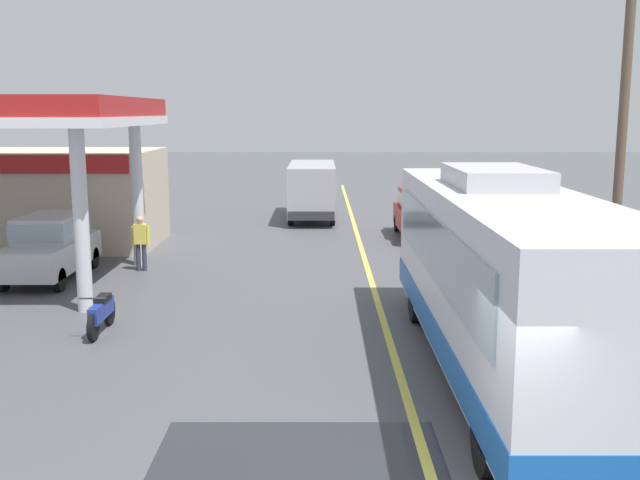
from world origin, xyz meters
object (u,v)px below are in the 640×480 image
Objects in this scene: motorcycle_parked_forecourt at (103,312)px; car_trailing_behind_bus at (423,211)px; car_at_pump at (53,243)px; minibus_opposing_lane at (314,186)px; coach_bus_main at (506,281)px; pedestrian_near_pump at (143,240)px.

car_trailing_behind_bus is at bearing 55.07° from motorcycle_parked_forecourt.
car_trailing_behind_bus is at bearing 31.24° from car_at_pump.
car_at_pump is 0.69× the size of minibus_opposing_lane.
pedestrian_near_pump is (-8.69, 8.74, -0.79)m from coach_bus_main.
coach_bus_main is 2.63× the size of car_trailing_behind_bus.
pedestrian_near_pump is at bearing 95.85° from motorcycle_parked_forecourt.
minibus_opposing_lane is 1.46× the size of car_trailing_behind_bus.
car_trailing_behind_bus is (0.52, 14.72, -0.71)m from coach_bus_main.
car_at_pump is 14.11m from minibus_opposing_lane.
coach_bus_main is 13.47m from car_at_pump.
car_trailing_behind_bus is (11.54, 7.00, 0.00)m from car_at_pump.
car_at_pump is 2.33× the size of motorcycle_parked_forecourt.
car_at_pump is (-11.02, 7.72, -0.71)m from coach_bus_main.
car_at_pump is 1.00× the size of car_trailing_behind_bus.
motorcycle_parked_forecourt is at bearing 163.06° from coach_bus_main.
car_at_pump reaches higher than motorcycle_parked_forecourt.
car_at_pump and car_trailing_behind_bus have the same top height.
car_at_pump is at bearing -156.33° from pedestrian_near_pump.
pedestrian_near_pump is at bearing -147.01° from car_trailing_behind_bus.
car_trailing_behind_bus is (8.57, 12.27, 0.57)m from motorcycle_parked_forecourt.
motorcycle_parked_forecourt is at bearing -104.19° from minibus_opposing_lane.
minibus_opposing_lane reaches higher than car_at_pump.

